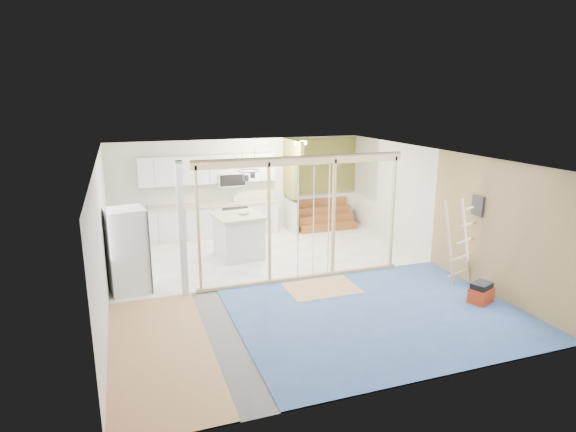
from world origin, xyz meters
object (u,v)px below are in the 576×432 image
object	(u,v)px
fridge	(128,251)
ladder	(460,242)
toolbox	(481,293)
island	(239,237)

from	to	relation	value
fridge	ladder	world-z (taller)	ladder
toolbox	ladder	bearing A→B (deg)	57.56
fridge	ladder	size ratio (longest dim) A/B	0.93
toolbox	ladder	xyz separation A→B (m)	(0.16, 0.89, 0.72)
island	ladder	bearing A→B (deg)	-46.08
island	fridge	bearing A→B (deg)	-159.83
fridge	ladder	xyz separation A→B (m)	(6.25, -1.85, 0.08)
island	ladder	xyz separation A→B (m)	(3.76, -3.10, 0.39)
toolbox	ladder	size ratio (longest dim) A/B	0.29
island	toolbox	distance (m)	5.38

